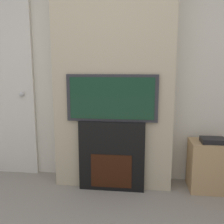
{
  "coord_description": "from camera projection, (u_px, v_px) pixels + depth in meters",
  "views": [
    {
      "loc": [
        0.3,
        -0.88,
        1.31
      ],
      "look_at": [
        0.0,
        1.68,
        0.86
      ],
      "focal_mm": 40.0,
      "sensor_mm": 36.0,
      "label": 1
    }
  ],
  "objects": [
    {
      "name": "chimney_breast",
      "position": [
        114.0,
        64.0,
        2.69
      ],
      "size": [
        1.28,
        0.32,
        2.7
      ],
      "color": "#BCAD8E",
      "rests_on": "ground_plane"
    },
    {
      "name": "television",
      "position": [
        112.0,
        98.0,
        2.59
      ],
      "size": [
        0.95,
        0.07,
        0.49
      ],
      "color": "#2D2D33",
      "rests_on": "fireplace"
    },
    {
      "name": "media_stand",
      "position": [
        210.0,
        165.0,
        2.69
      ],
      "size": [
        0.44,
        0.34,
        0.59
      ],
      "color": "tan",
      "rests_on": "ground_plane"
    },
    {
      "name": "fireplace",
      "position": [
        112.0,
        156.0,
        2.7
      ],
      "size": [
        0.7,
        0.15,
        0.76
      ],
      "color": "black",
      "rests_on": "ground_plane"
    },
    {
      "name": "wall_back",
      "position": [
        116.0,
        65.0,
        2.88
      ],
      "size": [
        6.0,
        0.06,
        2.7
      ],
      "color": "silver",
      "rests_on": "ground_plane"
    }
  ]
}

